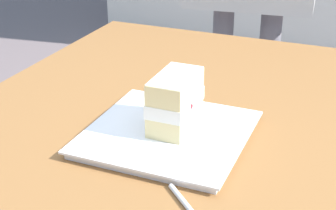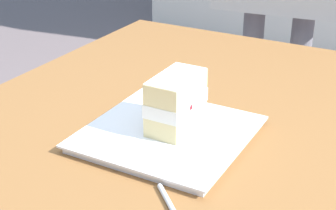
# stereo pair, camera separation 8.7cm
# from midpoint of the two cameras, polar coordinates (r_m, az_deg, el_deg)

# --- Properties ---
(dessert_plate) EXTENTS (0.27, 0.27, 0.02)m
(dessert_plate) POSITION_cam_midpoint_polar(r_m,az_deg,el_deg) (0.89, -2.78, -3.35)
(dessert_plate) COLOR white
(dessert_plate) RESTS_ON patio_table
(cake_slice) EXTENTS (0.12, 0.07, 0.10)m
(cake_slice) POSITION_cam_midpoint_polar(r_m,az_deg,el_deg) (0.88, -2.02, 0.32)
(cake_slice) COLOR #EAD18C
(cake_slice) RESTS_ON dessert_plate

